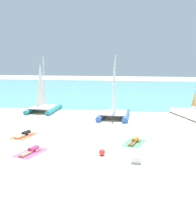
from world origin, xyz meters
The scene contains 12 objects.
ground_plane centered at (0.00, 10.00, 0.00)m, with size 120.00×120.00×0.00m, color beige.
ocean_water centered at (0.00, 32.67, 0.03)m, with size 120.00×40.00×0.05m, color #5BB2C1.
sailboat_teal centered at (-6.31, 11.04, 0.78)m, with size 2.63×4.06×5.24m.
sailboat_blue centered at (0.79, 9.32, 0.80)m, with size 2.62×4.11×5.35m.
towel_left centered at (-4.48, 2.78, 0.01)m, with size 1.10×1.90×0.01m, color #EA5933.
sunbather_left centered at (-4.47, 2.84, 0.13)m, with size 0.74×1.56×0.30m.
towel_middle centered at (-2.70, -0.25, 0.01)m, with size 1.10×1.90×0.01m, color #D84C99.
sunbather_middle centered at (-2.68, -0.19, 0.13)m, with size 0.77×1.55×0.30m.
towel_right centered at (2.78, 2.43, 0.01)m, with size 1.10×1.90×0.01m, color #4CB266.
sunbather_right centered at (2.80, 2.50, 0.13)m, with size 0.78×1.55×0.30m.
beach_ball centered at (1.17, -0.01, 0.18)m, with size 0.35×0.35×0.35m, color red.
cooler_box centered at (2.97, -0.75, 0.18)m, with size 0.50×0.36×0.36m, color white.
Camera 1 is at (3.17, -13.21, 4.93)m, focal length 42.62 mm.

